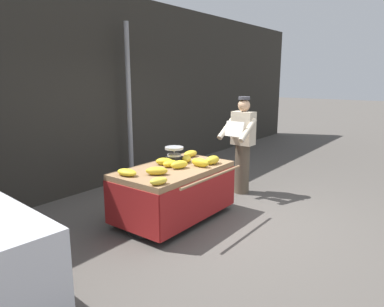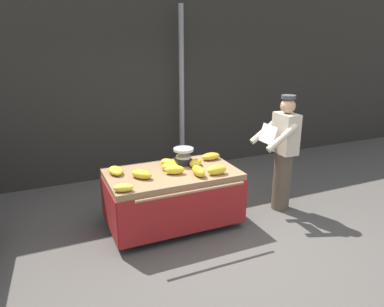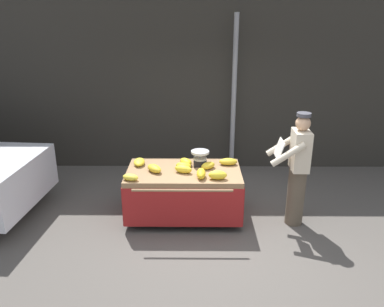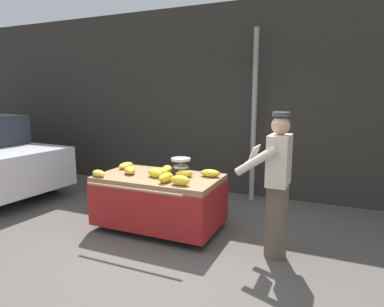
{
  "view_description": "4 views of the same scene",
  "coord_description": "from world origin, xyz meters",
  "px_view_note": "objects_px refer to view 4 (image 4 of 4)",
  "views": [
    {
      "loc": [
        -4.16,
        -2.46,
        2.05
      ],
      "look_at": [
        -0.1,
        0.61,
        0.94
      ],
      "focal_mm": 33.02,
      "sensor_mm": 36.0,
      "label": 1
    },
    {
      "loc": [
        -1.97,
        -3.46,
        2.45
      ],
      "look_at": [
        -0.08,
        0.82,
        0.95
      ],
      "focal_mm": 33.35,
      "sensor_mm": 36.0,
      "label": 2
    },
    {
      "loc": [
        -0.26,
        -4.67,
        3.0
      ],
      "look_at": [
        -0.31,
        0.55,
        1.1
      ],
      "focal_mm": 36.0,
      "sensor_mm": 36.0,
      "label": 3
    },
    {
      "loc": [
        1.8,
        -3.28,
        1.9
      ],
      "look_at": [
        0.08,
        0.67,
        1.14
      ],
      "focal_mm": 30.97,
      "sensor_mm": 36.0,
      "label": 4
    }
  ],
  "objects_px": {
    "banana_bunch_1": "(184,174)",
    "banana_bunch_4": "(126,165)",
    "banana_bunch_5": "(180,180)",
    "vendor_person": "(276,185)",
    "banana_bunch_9": "(161,171)",
    "banana_bunch_6": "(130,170)",
    "banana_bunch_7": "(210,173)",
    "banana_bunch_8": "(155,173)",
    "street_pole": "(254,117)",
    "banana_cart": "(159,190)",
    "banana_bunch_0": "(99,173)",
    "banana_bunch_3": "(167,169)",
    "weighing_scale": "(181,166)",
    "banana_bunch_2": "(166,178)"
  },
  "relations": [
    {
      "from": "banana_cart",
      "to": "banana_bunch_8",
      "type": "xyz_separation_m",
      "value": [
        -0.0,
        -0.1,
        0.27
      ]
    },
    {
      "from": "banana_cart",
      "to": "weighing_scale",
      "type": "height_order",
      "value": "weighing_scale"
    },
    {
      "from": "banana_bunch_0",
      "to": "banana_bunch_3",
      "type": "distance_m",
      "value": 0.97
    },
    {
      "from": "banana_bunch_7",
      "to": "vendor_person",
      "type": "height_order",
      "value": "vendor_person"
    },
    {
      "from": "banana_bunch_7",
      "to": "weighing_scale",
      "type": "bearing_deg",
      "value": -176.61
    },
    {
      "from": "banana_bunch_0",
      "to": "banana_bunch_5",
      "type": "height_order",
      "value": "banana_bunch_5"
    },
    {
      "from": "banana_cart",
      "to": "banana_bunch_8",
      "type": "relative_size",
      "value": 6.58
    },
    {
      "from": "banana_cart",
      "to": "banana_bunch_7",
      "type": "height_order",
      "value": "banana_bunch_7"
    },
    {
      "from": "vendor_person",
      "to": "banana_bunch_1",
      "type": "bearing_deg",
      "value": 169.37
    },
    {
      "from": "banana_bunch_5",
      "to": "vendor_person",
      "type": "xyz_separation_m",
      "value": [
        1.16,
        0.15,
        0.03
      ]
    },
    {
      "from": "weighing_scale",
      "to": "banana_bunch_0",
      "type": "xyz_separation_m",
      "value": [
        -0.99,
        -0.58,
        -0.07
      ]
    },
    {
      "from": "banana_bunch_1",
      "to": "banana_bunch_9",
      "type": "height_order",
      "value": "banana_bunch_1"
    },
    {
      "from": "banana_bunch_5",
      "to": "banana_bunch_9",
      "type": "height_order",
      "value": "banana_bunch_5"
    },
    {
      "from": "banana_bunch_2",
      "to": "banana_bunch_6",
      "type": "xyz_separation_m",
      "value": [
        -0.69,
        0.2,
        -0.01
      ]
    },
    {
      "from": "banana_bunch_9",
      "to": "vendor_person",
      "type": "bearing_deg",
      "value": -8.36
    },
    {
      "from": "street_pole",
      "to": "banana_bunch_2",
      "type": "xyz_separation_m",
      "value": [
        -0.64,
        -2.12,
        -0.67
      ]
    },
    {
      "from": "banana_bunch_4",
      "to": "banana_bunch_0",
      "type": "bearing_deg",
      "value": -94.02
    },
    {
      "from": "banana_bunch_6",
      "to": "vendor_person",
      "type": "xyz_separation_m",
      "value": [
        2.09,
        -0.11,
        0.04
      ]
    },
    {
      "from": "banana_bunch_4",
      "to": "banana_bunch_8",
      "type": "height_order",
      "value": "banana_bunch_8"
    },
    {
      "from": "weighing_scale",
      "to": "banana_bunch_2",
      "type": "height_order",
      "value": "weighing_scale"
    },
    {
      "from": "weighing_scale",
      "to": "banana_bunch_0",
      "type": "bearing_deg",
      "value": -149.52
    },
    {
      "from": "street_pole",
      "to": "banana_cart",
      "type": "relative_size",
      "value": 1.75
    },
    {
      "from": "banana_bunch_0",
      "to": "banana_bunch_2",
      "type": "relative_size",
      "value": 0.78
    },
    {
      "from": "street_pole",
      "to": "banana_bunch_5",
      "type": "height_order",
      "value": "street_pole"
    },
    {
      "from": "street_pole",
      "to": "banana_bunch_9",
      "type": "distance_m",
      "value": 2.11
    },
    {
      "from": "street_pole",
      "to": "banana_bunch_3",
      "type": "distance_m",
      "value": 1.97
    },
    {
      "from": "banana_cart",
      "to": "vendor_person",
      "type": "xyz_separation_m",
      "value": [
        1.65,
        -0.18,
        0.31
      ]
    },
    {
      "from": "banana_cart",
      "to": "vendor_person",
      "type": "height_order",
      "value": "vendor_person"
    },
    {
      "from": "banana_bunch_3",
      "to": "banana_bunch_1",
      "type": "bearing_deg",
      "value": -23.4
    },
    {
      "from": "banana_bunch_8",
      "to": "banana_bunch_5",
      "type": "bearing_deg",
      "value": -24.94
    },
    {
      "from": "banana_bunch_4",
      "to": "banana_bunch_8",
      "type": "relative_size",
      "value": 1.14
    },
    {
      "from": "banana_bunch_5",
      "to": "banana_bunch_8",
      "type": "bearing_deg",
      "value": 155.06
    },
    {
      "from": "vendor_person",
      "to": "banana_bunch_7",
      "type": "bearing_deg",
      "value": 157.18
    },
    {
      "from": "banana_bunch_2",
      "to": "banana_bunch_4",
      "type": "distance_m",
      "value": 1.07
    },
    {
      "from": "banana_bunch_5",
      "to": "vendor_person",
      "type": "distance_m",
      "value": 1.17
    },
    {
      "from": "banana_bunch_2",
      "to": "vendor_person",
      "type": "distance_m",
      "value": 1.4
    },
    {
      "from": "banana_bunch_6",
      "to": "weighing_scale",
      "type": "bearing_deg",
      "value": 21.56
    },
    {
      "from": "banana_bunch_1",
      "to": "banana_bunch_4",
      "type": "relative_size",
      "value": 0.82
    },
    {
      "from": "banana_cart",
      "to": "banana_bunch_1",
      "type": "height_order",
      "value": "banana_bunch_1"
    },
    {
      "from": "weighing_scale",
      "to": "banana_bunch_7",
      "type": "bearing_deg",
      "value": 3.39
    },
    {
      "from": "banana_bunch_6",
      "to": "vendor_person",
      "type": "height_order",
      "value": "vendor_person"
    },
    {
      "from": "banana_bunch_9",
      "to": "vendor_person",
      "type": "xyz_separation_m",
      "value": [
        1.66,
        -0.24,
        0.04
      ]
    },
    {
      "from": "banana_bunch_0",
      "to": "banana_bunch_8",
      "type": "distance_m",
      "value": 0.79
    },
    {
      "from": "banana_bunch_0",
      "to": "banana_bunch_8",
      "type": "xyz_separation_m",
      "value": [
        0.74,
        0.28,
        0.01
      ]
    },
    {
      "from": "street_pole",
      "to": "banana_bunch_3",
      "type": "xyz_separation_m",
      "value": [
        -0.87,
        -1.64,
        -0.68
      ]
    },
    {
      "from": "banana_bunch_5",
      "to": "banana_bunch_6",
      "type": "bearing_deg",
      "value": 164.19
    },
    {
      "from": "street_pole",
      "to": "banana_bunch_8",
      "type": "distance_m",
      "value": 2.25
    },
    {
      "from": "street_pole",
      "to": "weighing_scale",
      "type": "height_order",
      "value": "street_pole"
    },
    {
      "from": "banana_bunch_3",
      "to": "banana_bunch_6",
      "type": "xyz_separation_m",
      "value": [
        -0.46,
        -0.28,
        0.0
      ]
    },
    {
      "from": "banana_bunch_2",
      "to": "vendor_person",
      "type": "bearing_deg",
      "value": 3.77
    }
  ]
}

